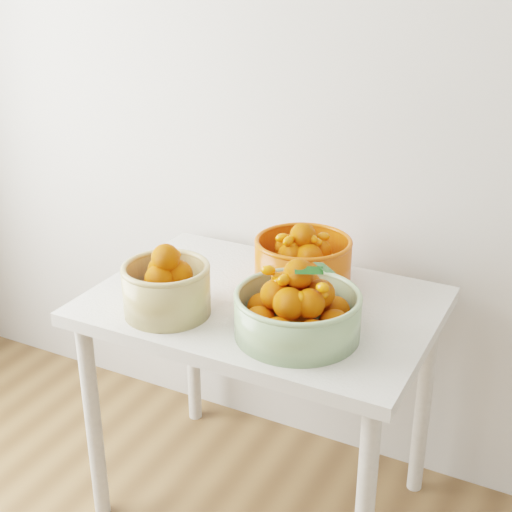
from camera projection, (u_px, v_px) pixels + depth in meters
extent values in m
cube|color=silver|center=(437.00, 82.00, 2.04)|extent=(4.00, 0.04, 2.70)
cube|color=silver|center=(263.00, 306.00, 2.11)|extent=(1.00, 0.70, 0.04)
cylinder|color=silver|center=(93.00, 422.00, 2.20)|extent=(0.05, 0.05, 0.71)
cylinder|color=silver|center=(192.00, 338.00, 2.68)|extent=(0.05, 0.05, 0.71)
cylinder|color=silver|center=(424.00, 401.00, 2.31)|extent=(0.05, 0.05, 0.71)
cylinder|color=tan|center=(167.00, 290.00, 2.00)|extent=(0.33, 0.33, 0.14)
torus|color=tan|center=(165.00, 268.00, 1.97)|extent=(0.33, 0.33, 0.02)
sphere|color=#D1660C|center=(185.00, 300.00, 1.97)|extent=(0.08, 0.08, 0.08)
sphere|color=#D1660C|center=(185.00, 288.00, 2.04)|extent=(0.08, 0.08, 0.08)
sphere|color=#EC4B00|center=(159.00, 286.00, 2.05)|extent=(0.08, 0.08, 0.08)
sphere|color=#EC4B00|center=(144.00, 296.00, 2.00)|extent=(0.09, 0.09, 0.09)
sphere|color=#EC4B00|center=(162.00, 305.00, 1.95)|extent=(0.08, 0.08, 0.08)
sphere|color=#EC4B00|center=(167.00, 295.00, 2.00)|extent=(0.08, 0.08, 0.08)
sphere|color=#EC4B00|center=(178.00, 274.00, 1.98)|extent=(0.08, 0.08, 0.08)
sphere|color=#EC4B00|center=(161.00, 270.00, 2.01)|extent=(0.08, 0.08, 0.08)
sphere|color=#EC4B00|center=(159.00, 279.00, 1.95)|extent=(0.08, 0.08, 0.08)
sphere|color=#EC4B00|center=(166.00, 258.00, 1.95)|extent=(0.08, 0.08, 0.08)
ellipsoid|color=#ED5B08|center=(174.00, 259.00, 2.00)|extent=(0.03, 0.05, 0.03)
ellipsoid|color=#ED5B08|center=(164.00, 255.00, 1.96)|extent=(0.05, 0.05, 0.03)
ellipsoid|color=#ED5B08|center=(158.00, 268.00, 1.96)|extent=(0.05, 0.05, 0.03)
ellipsoid|color=#ED5B08|center=(175.00, 255.00, 1.98)|extent=(0.04, 0.05, 0.04)
cylinder|color=#8CAC7A|center=(297.00, 315.00, 1.89)|extent=(0.43, 0.43, 0.12)
torus|color=#8CAC7A|center=(298.00, 296.00, 1.86)|extent=(0.43, 0.43, 0.02)
sphere|color=#EC4B00|center=(335.00, 326.00, 1.84)|extent=(0.09, 0.09, 0.09)
sphere|color=#EC4B00|center=(335.00, 311.00, 1.92)|extent=(0.08, 0.08, 0.08)
sphere|color=#EC4B00|center=(312.00, 300.00, 1.98)|extent=(0.09, 0.09, 0.09)
sphere|color=#EC4B00|center=(283.00, 299.00, 1.98)|extent=(0.09, 0.09, 0.09)
sphere|color=#EC4B00|center=(262.00, 307.00, 1.94)|extent=(0.08, 0.08, 0.08)
sphere|color=#EC4B00|center=(259.00, 323.00, 1.85)|extent=(0.09, 0.09, 0.09)
sphere|color=#EC4B00|center=(278.00, 334.00, 1.80)|extent=(0.09, 0.09, 0.09)
sphere|color=#EC4B00|center=(313.00, 336.00, 1.79)|extent=(0.08, 0.08, 0.08)
sphere|color=#EC4B00|center=(297.00, 316.00, 1.89)|extent=(0.08, 0.08, 0.08)
sphere|color=#EC4B00|center=(321.00, 294.00, 1.86)|extent=(0.08, 0.08, 0.08)
sphere|color=#EC4B00|center=(306.00, 285.00, 1.91)|extent=(0.08, 0.08, 0.08)
sphere|color=#EC4B00|center=(284.00, 286.00, 1.91)|extent=(0.08, 0.08, 0.08)
sphere|color=#EC4B00|center=(275.00, 295.00, 1.86)|extent=(0.08, 0.08, 0.08)
sphere|color=#EC4B00|center=(289.00, 304.00, 1.81)|extent=(0.08, 0.08, 0.08)
sphere|color=#EC4B00|center=(310.00, 303.00, 1.81)|extent=(0.08, 0.08, 0.08)
sphere|color=#EC4B00|center=(299.00, 274.00, 1.85)|extent=(0.08, 0.08, 0.08)
ellipsoid|color=#ED5B08|center=(294.00, 275.00, 1.83)|extent=(0.05, 0.05, 0.04)
ellipsoid|color=#ED5B08|center=(300.00, 274.00, 1.86)|extent=(0.04, 0.05, 0.04)
ellipsoid|color=#ED5B08|center=(321.00, 294.00, 1.82)|extent=(0.05, 0.04, 0.04)
ellipsoid|color=#ED5B08|center=(281.00, 282.00, 1.85)|extent=(0.05, 0.04, 0.04)
ellipsoid|color=#ED5B08|center=(323.00, 288.00, 1.79)|extent=(0.05, 0.05, 0.04)
ellipsoid|color=#ED5B08|center=(278.00, 277.00, 1.86)|extent=(0.05, 0.04, 0.04)
ellipsoid|color=#ED5B08|center=(299.00, 274.00, 1.83)|extent=(0.04, 0.05, 0.03)
ellipsoid|color=#ED5B08|center=(301.00, 297.00, 1.80)|extent=(0.05, 0.05, 0.04)
ellipsoid|color=#ED5B08|center=(268.00, 270.00, 1.85)|extent=(0.05, 0.04, 0.04)
ellipsoid|color=#ED5B08|center=(285.00, 279.00, 1.83)|extent=(0.05, 0.05, 0.03)
ellipsoid|color=#ED5B08|center=(304.00, 274.00, 1.85)|extent=(0.05, 0.05, 0.04)
ellipsoid|color=#ED5B08|center=(285.00, 280.00, 1.83)|extent=(0.05, 0.05, 0.04)
ellipsoid|color=#ED5B08|center=(291.00, 279.00, 1.86)|extent=(0.04, 0.04, 0.04)
ellipsoid|color=#ED5B08|center=(301.00, 278.00, 1.85)|extent=(0.05, 0.05, 0.03)
ellipsoid|color=#ED5B08|center=(291.00, 268.00, 1.87)|extent=(0.05, 0.05, 0.04)
ellipsoid|color=#ED5B08|center=(281.00, 278.00, 1.86)|extent=(0.05, 0.03, 0.04)
ellipsoid|color=#ED5B08|center=(301.00, 274.00, 1.85)|extent=(0.04, 0.04, 0.04)
cylinder|color=#DB450C|center=(303.00, 264.00, 2.15)|extent=(0.33, 0.33, 0.15)
torus|color=#DB450C|center=(303.00, 241.00, 2.12)|extent=(0.33, 0.33, 0.01)
sphere|color=#D1660C|center=(330.00, 277.00, 2.12)|extent=(0.09, 0.09, 0.09)
sphere|color=#D1660C|center=(328.00, 266.00, 2.19)|extent=(0.08, 0.08, 0.08)
sphere|color=#EC4B00|center=(309.00, 260.00, 2.23)|extent=(0.08, 0.08, 0.08)
sphere|color=#EC4B00|center=(285.00, 261.00, 2.22)|extent=(0.09, 0.09, 0.09)
sphere|color=#EC4B00|center=(274.00, 270.00, 2.16)|extent=(0.09, 0.09, 0.09)
sphere|color=#EC4B00|center=(283.00, 280.00, 2.10)|extent=(0.08, 0.08, 0.08)
sphere|color=#EC4B00|center=(310.00, 283.00, 2.08)|extent=(0.09, 0.09, 0.09)
sphere|color=#EC4B00|center=(303.00, 271.00, 2.16)|extent=(0.08, 0.08, 0.08)
sphere|color=#EC4B00|center=(319.00, 251.00, 2.13)|extent=(0.08, 0.08, 0.08)
sphere|color=#EC4B00|center=(306.00, 246.00, 2.17)|extent=(0.09, 0.09, 0.09)
sphere|color=#EC4B00|center=(289.00, 248.00, 2.15)|extent=(0.09, 0.09, 0.09)
sphere|color=#EC4B00|center=(291.00, 256.00, 2.10)|extent=(0.08, 0.08, 0.08)
sphere|color=#EC4B00|center=(308.00, 258.00, 2.09)|extent=(0.09, 0.09, 0.09)
sphere|color=#EC4B00|center=(303.00, 236.00, 2.10)|extent=(0.08, 0.08, 0.08)
ellipsoid|color=#ED5B08|center=(300.00, 246.00, 2.12)|extent=(0.05, 0.05, 0.04)
ellipsoid|color=#ED5B08|center=(303.00, 236.00, 2.11)|extent=(0.05, 0.05, 0.04)
ellipsoid|color=#ED5B08|center=(282.00, 238.00, 2.11)|extent=(0.05, 0.04, 0.04)
ellipsoid|color=#ED5B08|center=(306.00, 241.00, 2.10)|extent=(0.05, 0.05, 0.03)
ellipsoid|color=#ED5B08|center=(299.00, 234.00, 2.12)|extent=(0.05, 0.04, 0.04)
ellipsoid|color=#ED5B08|center=(293.00, 246.00, 2.09)|extent=(0.04, 0.05, 0.03)
ellipsoid|color=#ED5B08|center=(303.00, 236.00, 2.16)|extent=(0.04, 0.05, 0.03)
ellipsoid|color=#ED5B08|center=(300.00, 240.00, 2.15)|extent=(0.05, 0.05, 0.03)
ellipsoid|color=#ED5B08|center=(309.00, 244.00, 2.10)|extent=(0.05, 0.04, 0.04)
ellipsoid|color=#ED5B08|center=(323.00, 237.00, 2.13)|extent=(0.05, 0.05, 0.04)
ellipsoid|color=#ED5B08|center=(288.00, 241.00, 2.08)|extent=(0.05, 0.05, 0.04)
ellipsoid|color=#ED5B08|center=(312.00, 239.00, 2.09)|extent=(0.05, 0.04, 0.04)
ellipsoid|color=#ED5B08|center=(316.00, 242.00, 2.10)|extent=(0.04, 0.03, 0.03)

